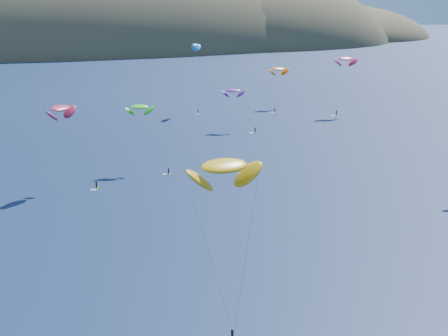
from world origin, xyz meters
TOP-DOWN VIEW (x-y plane):
  - island at (39.40, 562.36)m, footprint 730.00×300.00m
  - kitesurfer_2 at (-10.58, 38.76)m, footprint 11.17×13.28m
  - kitesurfer_3 at (-5.70, 118.55)m, footprint 9.57×10.95m
  - kitesurfer_4 at (32.95, 194.13)m, footprint 7.15×9.65m
  - kitesurfer_6 at (34.63, 156.96)m, footprint 9.72×11.35m
  - kitesurfer_8 at (85.61, 171.07)m, footprint 10.46×6.02m
  - kitesurfer_9 at (-26.47, 108.48)m, footprint 11.97×10.13m
  - kitesurfer_11 at (67.73, 193.15)m, footprint 11.62×13.97m

SIDE VIEW (x-z plane):
  - island at x=39.40m, z-range -115.74..94.26m
  - kitesurfer_6 at x=34.63m, z-range 5.58..21.11m
  - kitesurfer_11 at x=67.73m, z-range 6.57..24.59m
  - kitesurfer_3 at x=-5.70m, z-range 7.15..25.54m
  - kitesurfer_9 at x=-26.47m, z-range 8.19..29.57m
  - kitesurfer_8 at x=85.61m, z-range 9.21..33.06m
  - kitesurfer_2 at x=-10.58m, z-range 9.17..33.55m
  - kitesurfer_4 at x=32.95m, z-range 11.89..39.96m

